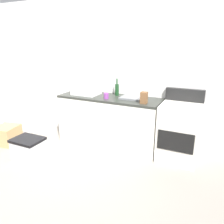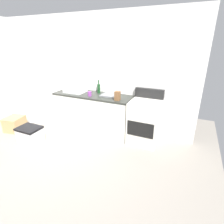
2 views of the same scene
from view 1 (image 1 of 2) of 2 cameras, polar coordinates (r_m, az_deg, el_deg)
ground_plane at (r=3.39m, az=-14.80°, el=-15.10°), size 6.00×6.00×0.00m
wall_back at (r=4.18m, az=-2.37°, el=10.74°), size 5.00×0.10×2.60m
kitchen_counter at (r=3.94m, az=-0.71°, el=-2.40°), size 1.80×0.60×0.90m
refrigerator at (r=5.01m, az=-22.66°, el=5.51°), size 0.68×0.66×1.73m
stove_oven at (r=3.61m, az=17.07°, el=-4.88°), size 0.60×0.61×1.10m
microwave at (r=4.00m, az=-6.75°, el=6.48°), size 0.46×0.34×0.27m
sink_basin at (r=3.71m, az=5.24°, el=3.77°), size 0.36×0.32×0.03m
wine_bottle at (r=3.90m, az=1.29°, el=5.94°), size 0.07×0.07×0.30m
coffee_mug at (r=3.67m, az=-1.52°, el=4.26°), size 0.08×0.08×0.10m
knife_block at (r=3.41m, az=8.32°, el=3.71°), size 0.10×0.10×0.18m
cardboard_box_medium at (r=4.52m, az=-25.65°, el=-5.38°), size 0.45×0.48×0.33m
storage_bin at (r=3.73m, az=-20.87°, el=-9.11°), size 0.46×0.36×0.38m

